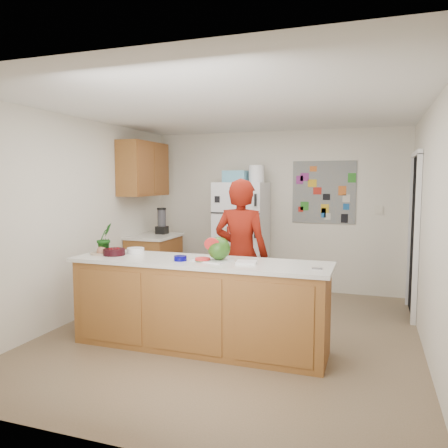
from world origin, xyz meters
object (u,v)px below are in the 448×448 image
(refrigerator, at_px, (242,237))
(watermelon, at_px, (219,248))
(cherry_bowl, at_px, (114,252))
(person, at_px, (241,255))

(refrigerator, xyz_separation_m, watermelon, (0.47, -2.37, 0.20))
(watermelon, bearing_deg, cherry_bowl, -177.97)
(watermelon, height_order, cherry_bowl, watermelon)
(person, distance_m, cherry_bowl, 1.42)
(refrigerator, bearing_deg, watermelon, -78.87)
(refrigerator, distance_m, person, 1.76)
(cherry_bowl, bearing_deg, watermelon, 2.03)
(person, bearing_deg, refrigerator, -71.06)
(refrigerator, bearing_deg, person, -73.62)
(refrigerator, distance_m, cherry_bowl, 2.52)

